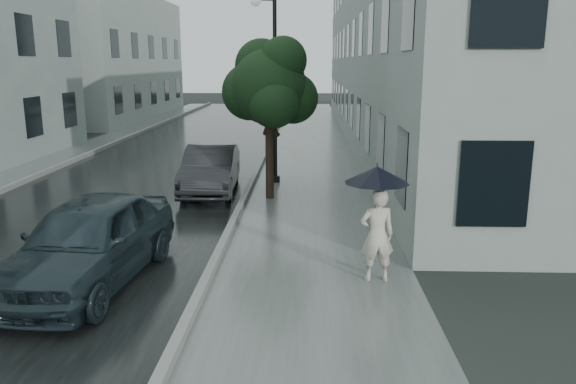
{
  "coord_description": "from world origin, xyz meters",
  "views": [
    {
      "loc": [
        0.11,
        -8.0,
        3.63
      ],
      "look_at": [
        -0.25,
        2.04,
        1.3
      ],
      "focal_mm": 35.0,
      "sensor_mm": 36.0,
      "label": 1
    }
  ],
  "objects_px": {
    "pedestrian": "(377,235)",
    "lamp_post": "(270,79)",
    "car_near": "(89,241)",
    "car_far": "(211,169)",
    "street_tree": "(269,86)"
  },
  "relations": [
    {
      "from": "street_tree",
      "to": "lamp_post",
      "type": "height_order",
      "value": "lamp_post"
    },
    {
      "from": "pedestrian",
      "to": "lamp_post",
      "type": "relative_size",
      "value": 0.29
    },
    {
      "from": "lamp_post",
      "to": "car_near",
      "type": "bearing_deg",
      "value": -117.63
    },
    {
      "from": "car_far",
      "to": "lamp_post",
      "type": "bearing_deg",
      "value": 37.0
    },
    {
      "from": "pedestrian",
      "to": "car_near",
      "type": "distance_m",
      "value": 4.79
    },
    {
      "from": "pedestrian",
      "to": "car_near",
      "type": "height_order",
      "value": "pedestrian"
    },
    {
      "from": "street_tree",
      "to": "car_near",
      "type": "relative_size",
      "value": 1.0
    },
    {
      "from": "lamp_post",
      "to": "car_near",
      "type": "relative_size",
      "value": 1.28
    },
    {
      "from": "lamp_post",
      "to": "car_far",
      "type": "bearing_deg",
      "value": -151.04
    },
    {
      "from": "lamp_post",
      "to": "pedestrian",
      "type": "bearing_deg",
      "value": -84.71
    },
    {
      "from": "car_near",
      "to": "car_far",
      "type": "distance_m",
      "value": 6.93
    },
    {
      "from": "pedestrian",
      "to": "car_far",
      "type": "relative_size",
      "value": 0.4
    },
    {
      "from": "car_near",
      "to": "car_far",
      "type": "height_order",
      "value": "car_near"
    },
    {
      "from": "pedestrian",
      "to": "car_near",
      "type": "relative_size",
      "value": 0.37
    },
    {
      "from": "lamp_post",
      "to": "car_near",
      "type": "xyz_separation_m",
      "value": [
        -2.48,
        -8.23,
        -2.4
      ]
    }
  ]
}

